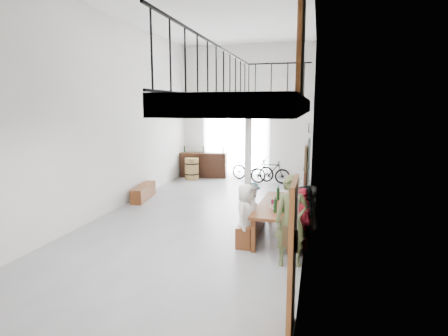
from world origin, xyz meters
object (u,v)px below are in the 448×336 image
(host_standing, at_px, (291,221))
(bicycle_near, at_px, (253,169))
(side_bench, at_px, (144,192))
(serving_counter, at_px, (204,165))
(tasting_table, at_px, (281,208))
(bench_inner, at_px, (252,225))
(oak_barrel, at_px, (192,169))

(host_standing, distance_m, bicycle_near, 8.29)
(side_bench, bearing_deg, serving_counter, 79.76)
(host_standing, bearing_deg, serving_counter, 106.41)
(side_bench, height_order, bicycle_near, bicycle_near)
(tasting_table, bearing_deg, bench_inner, -177.97)
(tasting_table, xyz_separation_m, bench_inner, (-0.67, 0.00, -0.48))
(bench_inner, relative_size, host_standing, 1.15)
(oak_barrel, distance_m, host_standing, 8.98)
(side_bench, height_order, serving_counter, serving_counter)
(host_standing, bearing_deg, side_bench, 130.16)
(tasting_table, distance_m, bicycle_near, 6.77)
(side_bench, bearing_deg, oak_barrel, 83.46)
(bench_inner, bearing_deg, oak_barrel, 121.46)
(oak_barrel, distance_m, serving_counter, 0.66)
(side_bench, distance_m, oak_barrel, 3.67)
(oak_barrel, bearing_deg, serving_counter, 58.48)
(bench_inner, height_order, host_standing, host_standing)
(side_bench, relative_size, serving_counter, 0.82)
(oak_barrel, xyz_separation_m, serving_counter, (0.34, 0.56, 0.09))
(oak_barrel, bearing_deg, bicycle_near, 7.20)
(tasting_table, bearing_deg, side_bench, 153.61)
(tasting_table, distance_m, serving_counter, 7.83)
(tasting_table, bearing_deg, serving_counter, 122.51)
(bicycle_near, bearing_deg, host_standing, -151.63)
(bicycle_near, bearing_deg, bench_inner, -156.77)
(tasting_table, relative_size, oak_barrel, 2.85)
(bench_inner, distance_m, host_standing, 1.91)
(bench_inner, relative_size, oak_barrel, 2.30)
(serving_counter, height_order, bicycle_near, serving_counter)
(side_bench, xyz_separation_m, oak_barrel, (0.42, 3.64, 0.21))
(tasting_table, height_order, bench_inner, tasting_table)
(tasting_table, xyz_separation_m, bicycle_near, (-1.78, 6.52, -0.23))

